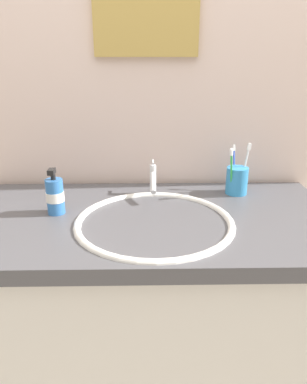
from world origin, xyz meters
The scene contains 9 objects.
tiled_wall_back centered at (0.00, 0.36, 1.20)m, with size 2.45×0.04×2.40m, color beige.
vanity_counter centered at (0.00, 0.00, 0.45)m, with size 1.25×0.64×0.89m.
sink_basin centered at (0.02, -0.06, 0.85)m, with size 0.50×0.50×0.12m.
faucet centered at (0.02, 0.18, 0.95)m, with size 0.02×0.16×0.12m.
toothbrush_cup centered at (0.34, 0.20, 0.94)m, with size 0.08×0.08×0.10m, color #338CCC.
toothbrush_blue centered at (0.33, 0.24, 0.99)m, with size 0.01×0.06×0.17m.
toothbrush_white centered at (0.37, 0.21, 1.00)m, with size 0.03×0.01×0.18m.
toothbrush_green centered at (0.30, 0.16, 1.00)m, with size 0.03×0.04×0.18m.
soap_dispenser centered at (-0.30, 0.02, 0.95)m, with size 0.06×0.06×0.15m.
Camera 1 is at (0.00, -1.06, 1.37)m, focal length 33.44 mm.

